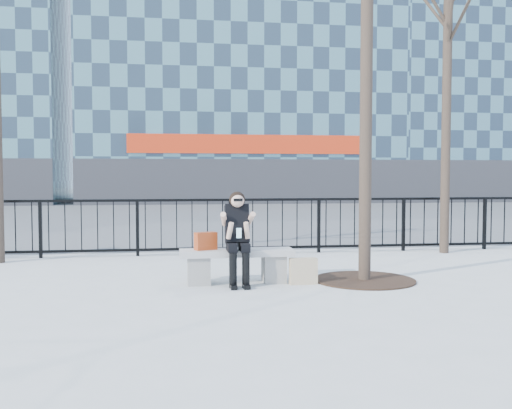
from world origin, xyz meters
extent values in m
plane|color=#A7A8A2|center=(0.00, 0.00, 0.00)|extent=(120.00, 120.00, 0.00)
cube|color=#474747|center=(0.00, 15.00, 0.00)|extent=(60.00, 23.00, 0.01)
cube|color=black|center=(0.00, 3.00, 1.08)|extent=(14.00, 0.05, 0.05)
cube|color=black|center=(0.00, 3.00, 0.12)|extent=(14.00, 0.05, 0.05)
cube|color=slate|center=(3.00, 27.00, 12.00)|extent=(18.00, 10.00, 24.00)
cube|color=#2D2D30|center=(3.00, 21.96, 1.20)|extent=(18.00, 0.08, 2.40)
cube|color=#AD250B|center=(3.00, 21.90, 3.20)|extent=(12.60, 0.12, 1.00)
cube|color=slate|center=(20.00, 27.00, 10.00)|extent=(16.00, 10.00, 20.00)
cylinder|color=black|center=(1.90, -0.10, 3.75)|extent=(0.18, 0.18, 7.50)
cylinder|color=black|center=(4.50, 2.60, 3.50)|extent=(0.18, 0.18, 7.00)
cylinder|color=black|center=(1.90, -0.10, 0.01)|extent=(1.50, 1.50, 0.02)
cube|color=slate|center=(-0.55, 0.00, 0.20)|extent=(0.32, 0.38, 0.40)
cube|color=slate|center=(0.55, 0.00, 0.20)|extent=(0.32, 0.38, 0.40)
cube|color=gray|center=(0.00, 0.00, 0.45)|extent=(1.65, 0.46, 0.09)
cube|color=#A33814|center=(-0.45, 0.02, 0.62)|extent=(0.34, 0.25, 0.26)
cube|color=beige|center=(0.94, -0.22, 0.19)|extent=(0.40, 0.16, 0.37)
camera|label=1|loc=(-0.89, -8.18, 1.58)|focal=40.00mm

